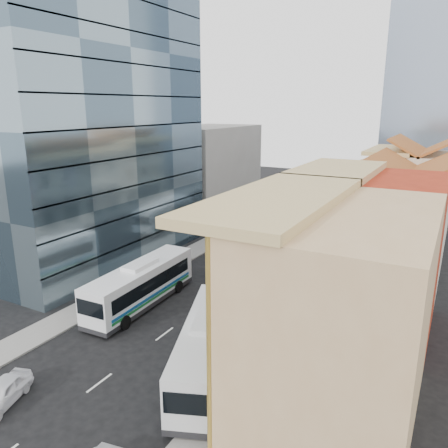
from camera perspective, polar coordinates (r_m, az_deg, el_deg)
The scene contains 14 objects.
ground at distance 29.98m, azimuth -17.36°, elevation -20.16°, with size 200.00×200.00×0.00m, color black.
sidewalk_right at distance 43.15m, azimuth 12.91°, elevation -8.32°, with size 3.00×90.00×0.15m, color slate.
sidewalk_left at distance 49.88m, azimuth -6.25°, elevation -4.74°, with size 3.00×90.00×0.15m, color slate.
shophouse_tan at distance 24.49m, azimuth 15.24°, elevation -12.10°, with size 8.00×14.00×12.00m, color tan.
shophouse_red at distance 35.47m, azimuth 19.83°, elevation -3.82°, with size 8.00×10.00×12.00m, color #9E2811.
shophouse_cream_near at distance 44.79m, azimuth 21.65°, elevation -1.45°, with size 8.00×9.00×10.00m, color beige.
shophouse_cream_mid at distance 53.48m, azimuth 22.89°, elevation 1.01°, with size 8.00×9.00×10.00m, color beige.
shophouse_cream_far at distance 63.63m, azimuth 23.96°, elevation 3.47°, with size 8.00×12.00×11.00m, color beige.
office_tower at distance 50.13m, azimuth -16.99°, elevation 12.26°, with size 12.00×26.00×30.00m, color #3A4E5C.
office_block_far at distance 68.54m, azimuth -2.11°, elevation 6.80°, with size 10.00×18.00×14.00m, color gray.
bus_left_near at distance 39.03m, azimuth -10.78°, elevation -7.67°, with size 2.94×12.57×4.03m, color white, non-canonical shape.
bus_left_far at distance 56.55m, azimuth 4.34°, elevation -0.28°, with size 2.86×12.22×3.92m, color white, non-canonical shape.
bus_right at distance 29.30m, azimuth -2.24°, elevation -15.62°, with size 2.93×12.51×4.01m, color silver, non-canonical shape.
sedan_left at distance 30.40m, azimuth -27.05°, elevation -19.06°, with size 1.72×4.26×1.45m, color white.
Camera 1 is at (18.42, -16.42, 17.02)m, focal length 35.00 mm.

